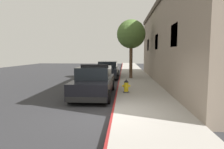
% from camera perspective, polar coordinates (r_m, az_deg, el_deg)
% --- Properties ---
extents(ground_plane, '(30.59, 60.00, 0.20)m').
position_cam_1_polar(ground_plane, '(17.97, -12.63, -1.76)').
color(ground_plane, '#2B2B2D').
extents(sidewalk_pavement, '(2.74, 60.00, 0.17)m').
position_cam_1_polar(sidewalk_pavement, '(17.27, 6.85, -1.35)').
color(sidewalk_pavement, '#9E9991').
rests_on(sidewalk_pavement, ground).
extents(curb_painted_edge, '(0.08, 60.00, 0.17)m').
position_cam_1_polar(curb_painted_edge, '(17.24, 2.17, -1.32)').
color(curb_painted_edge, maroon).
rests_on(curb_painted_edge, ground).
extents(storefront_building, '(6.80, 19.20, 6.07)m').
position_cam_1_polar(storefront_building, '(16.25, 24.14, 8.19)').
color(storefront_building, gray).
rests_on(storefront_building, ground).
extents(police_cruiser, '(1.94, 4.84, 1.68)m').
position_cam_1_polar(police_cruiser, '(10.81, -5.02, -2.11)').
color(police_cruiser, black).
rests_on(police_cruiser, ground).
extents(parked_car_silver_ahead, '(1.94, 4.84, 1.56)m').
position_cam_1_polar(parked_car_silver_ahead, '(18.94, -1.12, 1.32)').
color(parked_car_silver_ahead, black).
rests_on(parked_car_silver_ahead, ground).
extents(fire_hydrant, '(0.44, 0.40, 0.76)m').
position_cam_1_polar(fire_hydrant, '(10.79, 4.08, -3.34)').
color(fire_hydrant, '#4C4C51').
rests_on(fire_hydrant, sidewalk_pavement).
extents(street_tree, '(2.45, 2.45, 5.00)m').
position_cam_1_polar(street_tree, '(17.47, 5.48, 11.31)').
color(street_tree, brown).
rests_on(street_tree, sidewalk_pavement).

